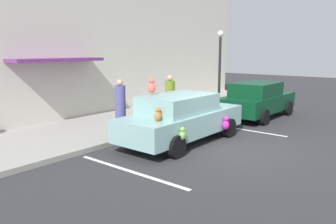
{
  "coord_description": "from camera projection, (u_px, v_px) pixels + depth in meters",
  "views": [
    {
      "loc": [
        -8.62,
        -4.6,
        2.91
      ],
      "look_at": [
        -0.21,
        2.22,
        0.9
      ],
      "focal_mm": 35.8,
      "sensor_mm": 36.0,
      "label": 1
    }
  ],
  "objects": [
    {
      "name": "ground_plane",
      "position": [
        230.0,
        149.0,
        9.96
      ],
      "size": [
        60.0,
        60.0,
        0.0
      ],
      "primitive_type": "plane",
      "color": "#2D2D30"
    },
    {
      "name": "sidewalk",
      "position": [
        116.0,
        124.0,
        13.05
      ],
      "size": [
        24.0,
        4.0,
        0.15
      ],
      "primitive_type": "cube",
      "color": "gray",
      "rests_on": "ground"
    },
    {
      "name": "storefront_building",
      "position": [
        78.0,
        43.0,
        13.8
      ],
      "size": [
        24.0,
        1.25,
        6.4
      ],
      "color": "beige",
      "rests_on": "ground"
    },
    {
      "name": "parking_stripe_front",
      "position": [
        239.0,
        129.0,
        12.52
      ],
      "size": [
        0.12,
        3.6,
        0.01
      ],
      "primitive_type": "cube",
      "color": "silver",
      "rests_on": "ground"
    },
    {
      "name": "parking_stripe_rear",
      "position": [
        130.0,
        171.0,
        8.16
      ],
      "size": [
        0.12,
        3.6,
        0.01
      ],
      "primitive_type": "cube",
      "color": "silver",
      "rests_on": "ground"
    },
    {
      "name": "plush_covered_car",
      "position": [
        182.0,
        118.0,
        10.62
      ],
      "size": [
        4.7,
        2.06,
        2.07
      ],
      "color": "#81ADAB",
      "rests_on": "ground"
    },
    {
      "name": "parked_sedan_behind",
      "position": [
        257.0,
        100.0,
        14.53
      ],
      "size": [
        4.28,
        2.0,
        1.54
      ],
      "color": "#0A381E",
      "rests_on": "ground"
    },
    {
      "name": "teddy_bear_on_sidewalk",
      "position": [
        184.0,
        109.0,
        14.25
      ],
      "size": [
        0.31,
        0.26,
        0.6
      ],
      "color": "#9E723D",
      "rests_on": "sidewalk"
    },
    {
      "name": "street_lamp_post",
      "position": [
        220.0,
        61.0,
        15.69
      ],
      "size": [
        0.28,
        0.28,
        3.64
      ],
      "color": "black",
      "rests_on": "sidewalk"
    },
    {
      "name": "pedestrian_walking_past",
      "position": [
        170.0,
        100.0,
        13.09
      ],
      "size": [
        0.37,
        0.37,
        1.81
      ],
      "color": "olive",
      "rests_on": "sidewalk"
    },
    {
      "name": "pedestrian_by_lamp",
      "position": [
        120.0,
        109.0,
        11.14
      ],
      "size": [
        0.35,
        0.35,
        1.81
      ],
      "color": "#4C4E8C",
      "rests_on": "sidewalk"
    }
  ]
}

